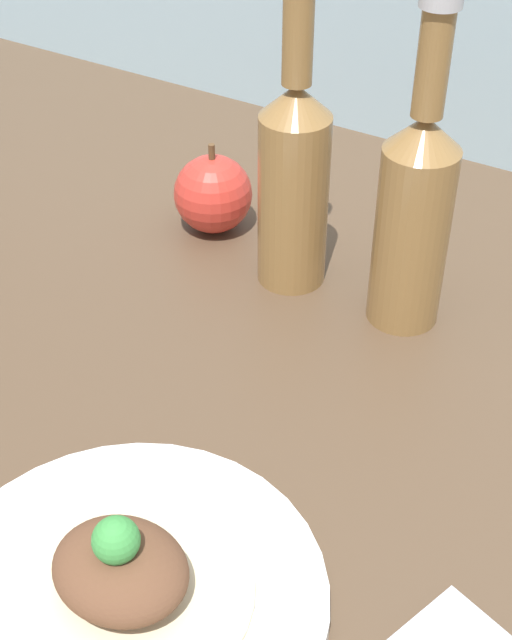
% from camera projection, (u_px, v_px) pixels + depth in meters
% --- Properties ---
extents(ground_plane, '(1.80, 1.10, 0.04)m').
position_uv_depth(ground_plane, '(294.00, 501.00, 0.64)').
color(ground_plane, brown).
extents(plate, '(0.25, 0.25, 0.02)m').
position_uv_depth(plate, '(125.00, 598.00, 0.54)').
color(plate, white).
rests_on(plate, ground_plane).
extents(plated_food, '(0.16, 0.16, 0.06)m').
position_uv_depth(plated_food, '(121.00, 574.00, 0.53)').
color(plated_food, beige).
rests_on(plated_food, plate).
extents(cider_bottle_left, '(0.06, 0.06, 0.28)m').
position_uv_depth(cider_bottle_left, '(294.00, 176.00, 0.76)').
color(cider_bottle_left, olive).
rests_on(cider_bottle_left, ground_plane).
extents(cider_bottle_right, '(0.06, 0.06, 0.28)m').
position_uv_depth(cider_bottle_right, '(414.00, 211.00, 0.72)').
color(cider_bottle_right, olive).
rests_on(cider_bottle_right, ground_plane).
extents(apple, '(0.08, 0.08, 0.09)m').
position_uv_depth(apple, '(213.00, 194.00, 0.87)').
color(apple, red).
rests_on(apple, ground_plane).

